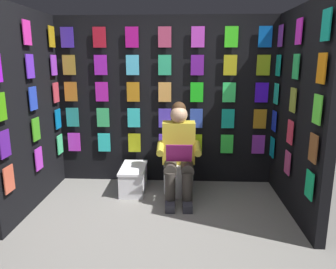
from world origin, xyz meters
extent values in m
plane|color=gray|center=(0.00, 0.00, 0.00)|extent=(30.00, 30.00, 0.00)
cube|color=black|center=(0.00, -1.71, 1.13)|extent=(3.03, 0.10, 2.25)
cube|color=#CD32D5|center=(1.28, -1.63, 0.56)|extent=(0.17, 0.01, 0.26)
cube|color=#2BD7CF|center=(0.85, -1.63, 0.56)|extent=(0.17, 0.01, 0.26)
cube|color=#ABB415|center=(0.43, -1.63, 0.56)|extent=(0.17, 0.01, 0.26)
cube|color=#6A3CE0|center=(0.00, -1.63, 0.56)|extent=(0.17, 0.01, 0.26)
cube|color=#B1E811|center=(-0.43, -1.63, 0.56)|extent=(0.17, 0.01, 0.26)
cube|color=#32E643|center=(-0.85, -1.63, 0.56)|extent=(0.17, 0.01, 0.26)
cube|color=purple|center=(-1.28, -1.63, 0.56)|extent=(0.17, 0.01, 0.26)
cube|color=teal|center=(1.28, -1.63, 0.91)|extent=(0.17, 0.01, 0.26)
cube|color=#38B868|center=(0.85, -1.63, 0.91)|extent=(0.17, 0.01, 0.26)
cube|color=#30CECE|center=(0.43, -1.63, 0.91)|extent=(0.17, 0.01, 0.26)
cube|color=#4F3AC4|center=(0.00, -1.63, 0.91)|extent=(0.17, 0.01, 0.26)
cube|color=blue|center=(-0.43, -1.63, 0.91)|extent=(0.17, 0.01, 0.26)
cube|color=#12B09D|center=(-0.85, -1.63, 0.91)|extent=(0.17, 0.01, 0.26)
cube|color=#B47917|center=(-1.28, -1.63, 0.91)|extent=(0.17, 0.01, 0.26)
cube|color=#B66E22|center=(1.28, -1.63, 1.27)|extent=(0.17, 0.01, 0.26)
cube|color=#B51EA6|center=(0.85, -1.63, 1.27)|extent=(0.17, 0.01, 0.26)
cube|color=#BD7817|center=(0.43, -1.63, 1.27)|extent=(0.17, 0.01, 0.26)
cube|color=#E4A04D|center=(0.00, -1.63, 1.27)|extent=(0.17, 0.01, 0.26)
cube|color=#1DCF1D|center=(-0.43, -1.63, 1.27)|extent=(0.17, 0.01, 0.26)
cube|color=#37EE6C|center=(-0.85, -1.63, 1.27)|extent=(0.17, 0.01, 0.26)
cube|color=#3F0FDB|center=(-1.28, -1.63, 1.27)|extent=(0.17, 0.01, 0.26)
cube|color=olive|center=(1.28, -1.63, 1.62)|extent=(0.17, 0.01, 0.26)
cube|color=purple|center=(0.85, -1.63, 1.62)|extent=(0.17, 0.01, 0.26)
cube|color=#4CBFE4|center=(0.43, -1.63, 1.62)|extent=(0.17, 0.01, 0.26)
cube|color=#2BAE78|center=(0.00, -1.63, 1.62)|extent=(0.17, 0.01, 0.26)
cube|color=#6A1A98|center=(-0.43, -1.63, 1.62)|extent=(0.17, 0.01, 0.26)
cube|color=gold|center=(-0.85, -1.63, 1.62)|extent=(0.17, 0.01, 0.26)
cube|color=#8DA519|center=(-1.28, -1.63, 1.62)|extent=(0.17, 0.01, 0.26)
cube|color=#3B24AA|center=(1.28, -1.63, 1.97)|extent=(0.17, 0.01, 0.26)
cube|color=#AD1526|center=(0.85, -1.63, 1.97)|extent=(0.17, 0.01, 0.26)
cube|color=#A8107B|center=(0.43, -1.63, 1.97)|extent=(0.17, 0.01, 0.26)
cube|color=#AF3A60|center=(0.00, -1.63, 1.97)|extent=(0.17, 0.01, 0.26)
cube|color=#C23BC9|center=(-0.43, -1.63, 1.97)|extent=(0.17, 0.01, 0.26)
cube|color=#39E21F|center=(-0.85, -1.63, 1.97)|extent=(0.17, 0.01, 0.26)
cube|color=#0B58BA|center=(-1.28, -1.63, 1.97)|extent=(0.17, 0.01, 0.26)
cube|color=black|center=(-1.51, -0.83, 1.13)|extent=(0.10, 1.66, 2.25)
cube|color=#0A98AC|center=(-1.43, -1.49, 0.56)|extent=(0.01, 0.17, 0.26)
cube|color=#C54483|center=(-1.43, -0.83, 0.56)|extent=(0.01, 0.17, 0.26)
cube|color=#16BB6E|center=(-1.43, -0.17, 0.56)|extent=(0.01, 0.17, 0.26)
cube|color=#1730E1|center=(-1.43, -1.49, 0.91)|extent=(0.01, 0.17, 0.26)
cube|color=#F13655|center=(-1.43, -0.83, 0.91)|extent=(0.01, 0.17, 0.26)
cube|color=brown|center=(-1.43, -0.17, 0.91)|extent=(0.01, 0.17, 0.26)
cube|color=#22CDA9|center=(-1.43, -1.49, 1.27)|extent=(0.01, 0.17, 0.26)
cube|color=#95A435|center=(-1.43, -0.83, 1.27)|extent=(0.01, 0.17, 0.26)
cube|color=#5DEC3C|center=(-1.43, -0.17, 1.27)|extent=(0.01, 0.17, 0.26)
cube|color=#11A292|center=(-1.43, -1.49, 1.62)|extent=(0.01, 0.17, 0.26)
cube|color=#28B75D|center=(-1.43, -0.83, 1.62)|extent=(0.01, 0.17, 0.26)
cube|color=orange|center=(-1.43, -0.17, 1.62)|extent=(0.01, 0.17, 0.26)
cube|color=purple|center=(-1.43, -1.49, 1.97)|extent=(0.01, 0.17, 0.26)
cube|color=#D023C3|center=(-1.43, -0.83, 1.97)|extent=(0.01, 0.17, 0.26)
cube|color=#11957F|center=(-1.43, -0.17, 1.97)|extent=(0.01, 0.17, 0.26)
cube|color=black|center=(1.51, -0.83, 1.13)|extent=(0.10, 1.66, 2.25)
cube|color=#D8583D|center=(1.43, -0.17, 0.56)|extent=(0.01, 0.17, 0.26)
cube|color=#B634CB|center=(1.43, -0.83, 0.56)|extent=(0.01, 0.17, 0.26)
cube|color=#44D682|center=(1.43, -1.49, 0.56)|extent=(0.01, 0.17, 0.26)
cube|color=#531A90|center=(1.43, -0.17, 0.91)|extent=(0.01, 0.17, 0.26)
cube|color=#43A21F|center=(1.43, -0.83, 0.91)|extent=(0.01, 0.17, 0.26)
cube|color=#0B6BB4|center=(1.43, -1.49, 0.91)|extent=(0.01, 0.17, 0.26)
cube|color=#449D10|center=(1.43, -0.17, 1.27)|extent=(0.01, 0.17, 0.26)
cube|color=blue|center=(1.43, -0.83, 1.27)|extent=(0.01, 0.17, 0.26)
cube|color=#C6394C|center=(1.43, -1.49, 1.27)|extent=(0.01, 0.17, 0.26)
cube|color=#632CD2|center=(1.43, -0.83, 1.62)|extent=(0.01, 0.17, 0.26)
cube|color=purple|center=(1.43, -1.49, 1.62)|extent=(0.01, 0.17, 0.26)
cube|color=#D82B9C|center=(1.43, -0.83, 1.97)|extent=(0.01, 0.17, 0.26)
cube|color=#B89012|center=(1.43, -1.49, 1.97)|extent=(0.01, 0.17, 0.26)
cylinder|color=white|center=(-0.20, -1.23, 0.20)|extent=(0.38, 0.38, 0.40)
cylinder|color=white|center=(-0.20, -1.23, 0.41)|extent=(0.41, 0.41, 0.02)
cube|color=white|center=(-0.19, -1.49, 0.58)|extent=(0.39, 0.19, 0.36)
cylinder|color=white|center=(-0.19, -1.40, 0.58)|extent=(0.39, 0.08, 0.39)
cube|color=gold|center=(-0.20, -1.20, 0.68)|extent=(0.41, 0.23, 0.52)
sphere|color=tan|center=(-0.20, -1.17, 1.04)|extent=(0.21, 0.21, 0.21)
sphere|color=#472D19|center=(-0.20, -1.20, 1.11)|extent=(0.17, 0.17, 0.17)
cylinder|color=#38332D|center=(-0.30, -1.00, 0.44)|extent=(0.16, 0.40, 0.15)
cylinder|color=#38332D|center=(-0.10, -1.00, 0.44)|extent=(0.16, 0.40, 0.15)
cylinder|color=#38332D|center=(-0.31, -0.82, 0.21)|extent=(0.12, 0.12, 0.42)
cylinder|color=#38332D|center=(-0.11, -0.82, 0.21)|extent=(0.12, 0.12, 0.42)
cube|color=#33333D|center=(-0.31, -0.76, 0.04)|extent=(0.12, 0.26, 0.09)
cube|color=#33333D|center=(-0.11, -0.76, 0.04)|extent=(0.12, 0.26, 0.09)
cylinder|color=gold|center=(-0.42, -1.03, 0.66)|extent=(0.09, 0.31, 0.13)
cylinder|color=gold|center=(0.02, -1.01, 0.66)|extent=(0.09, 0.31, 0.13)
cube|color=#A62277|center=(-0.21, -0.86, 0.64)|extent=(0.30, 0.14, 0.23)
cube|color=silver|center=(0.39, -1.27, 0.15)|extent=(0.31, 0.58, 0.30)
cube|color=white|center=(0.39, -1.27, 0.31)|extent=(0.33, 0.61, 0.03)
camera|label=1|loc=(-0.26, 2.72, 1.70)|focal=34.75mm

